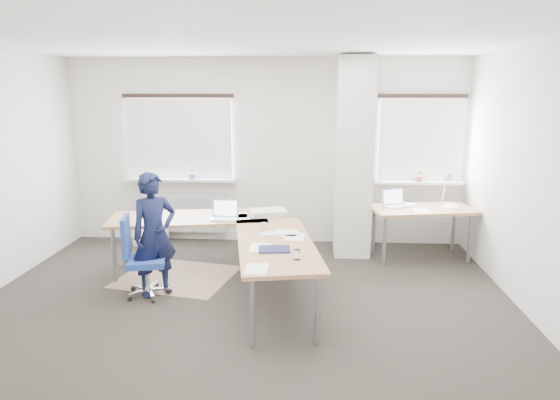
# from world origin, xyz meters

# --- Properties ---
(ground) EXTENTS (6.00, 6.00, 0.00)m
(ground) POSITION_xyz_m (0.00, 0.00, 0.00)
(ground) COLOR #292521
(ground) RESTS_ON ground
(room_shell) EXTENTS (6.04, 5.04, 2.82)m
(room_shell) POSITION_xyz_m (0.18, 0.45, 1.75)
(room_shell) COLOR beige
(room_shell) RESTS_ON ground
(floor_mat) EXTENTS (1.56, 1.40, 0.01)m
(floor_mat) POSITION_xyz_m (-0.98, 0.86, 0.00)
(floor_mat) COLOR #846148
(floor_mat) RESTS_ON ground
(white_crate) EXTENTS (0.49, 0.39, 0.27)m
(white_crate) POSITION_xyz_m (-1.74, 2.18, 0.13)
(white_crate) COLOR white
(white_crate) RESTS_ON ground
(desk_main) EXTENTS (2.82, 2.63, 0.96)m
(desk_main) POSITION_xyz_m (-0.21, 0.62, 0.69)
(desk_main) COLOR olive
(desk_main) RESTS_ON ground
(desk_side) EXTENTS (1.50, 0.93, 1.22)m
(desk_side) POSITION_xyz_m (2.25, 1.81, 0.69)
(desk_side) COLOR olive
(desk_side) RESTS_ON ground
(task_chair) EXTENTS (0.53, 0.51, 0.95)m
(task_chair) POSITION_xyz_m (-1.19, 0.26, 0.26)
(task_chair) COLOR navy
(task_chair) RESTS_ON ground
(person) EXTENTS (0.62, 0.60, 1.43)m
(person) POSITION_xyz_m (-1.06, 0.33, 0.72)
(person) COLOR black
(person) RESTS_ON ground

